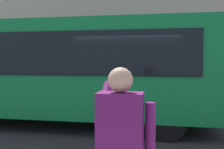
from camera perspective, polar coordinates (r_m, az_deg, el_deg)
The scene contains 3 objects.
ground_plane at distance 7.48m, azimuth 4.18°, elevation -11.84°, with size 60.00×60.00×0.00m, color #2B2B2D.
red_bus at distance 7.88m, azimuth -10.92°, elevation 1.25°, with size 9.05×2.54×3.08m.
pedestrian_photographer at distance 2.37m, azimuth 1.95°, elevation -15.79°, with size 0.53×0.52×1.70m.
Camera 1 is at (-0.77, 7.20, 1.90)m, focal length 41.53 mm.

